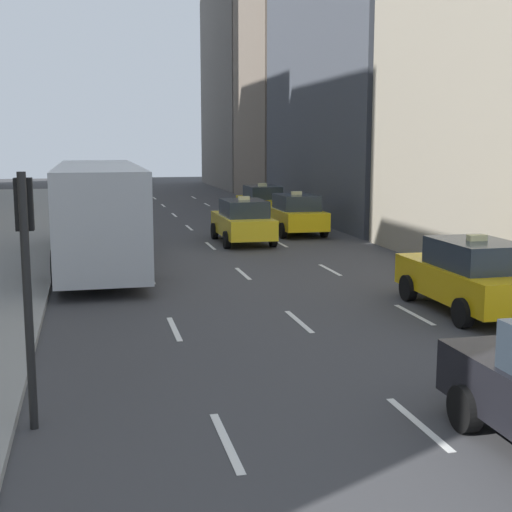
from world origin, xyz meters
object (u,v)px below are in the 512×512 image
object	(u,v)px
taxi_lead	(295,214)
taxi_fourth	(243,221)
taxi_third	(471,275)
traffic_light_pole	(26,259)
city_bus	(99,210)
taxi_second	(262,202)

from	to	relation	value
taxi_lead	taxi_fourth	size ratio (longest dim) A/B	1.00
taxi_third	traffic_light_pole	size ratio (longest dim) A/B	1.22
taxi_lead	traffic_light_pole	distance (m)	21.85
taxi_third	city_bus	xyz separation A→B (m)	(-8.41, 8.79, 0.91)
taxi_second	taxi_fourth	size ratio (longest dim) A/B	1.00
taxi_lead	traffic_light_pole	xyz separation A→B (m)	(-9.55, -19.59, 1.53)
taxi_second	city_bus	size ratio (longest dim) A/B	0.38
taxi_second	taxi_third	world-z (taller)	same
taxi_third	taxi_fourth	world-z (taller)	same
taxi_lead	taxi_third	xyz separation A→B (m)	(0.00, -14.78, 0.00)
taxi_lead	taxi_fourth	distance (m)	3.58
taxi_fourth	taxi_third	bearing A→B (deg)	-77.42
taxi_lead	taxi_fourth	bearing A→B (deg)	-141.42
city_bus	taxi_lead	bearing A→B (deg)	35.46
taxi_third	taxi_lead	bearing A→B (deg)	90.00
taxi_second	traffic_light_pole	size ratio (longest dim) A/B	1.22
taxi_lead	taxi_second	size ratio (longest dim) A/B	1.00
city_bus	taxi_fourth	bearing A→B (deg)	33.81
taxi_fourth	traffic_light_pole	size ratio (longest dim) A/B	1.22
city_bus	traffic_light_pole	distance (m)	13.66
taxi_third	traffic_light_pole	bearing A→B (deg)	-153.27
taxi_lead	traffic_light_pole	size ratio (longest dim) A/B	1.22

